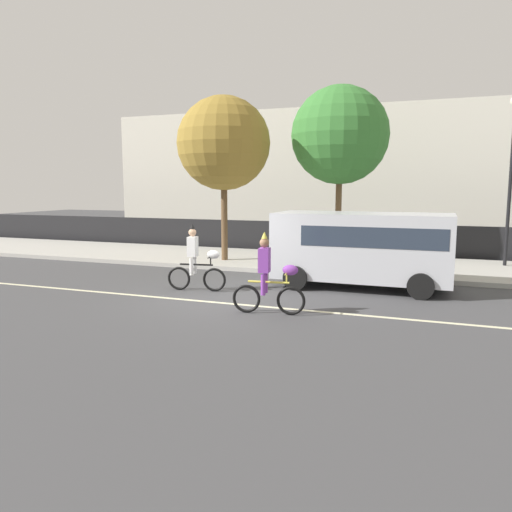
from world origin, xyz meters
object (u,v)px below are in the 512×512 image
at_px(parade_cyclist_purple, 269,278).
at_px(parked_van_silver, 365,244).
at_px(parade_cyclist_zebra, 197,261).
at_px(street_lamp_post, 512,156).

height_order(parade_cyclist_purple, parked_van_silver, parked_van_silver).
bearing_deg(parade_cyclist_zebra, parked_van_silver, 25.19).
relative_size(parade_cyclist_zebra, parked_van_silver, 0.38).
relative_size(parade_cyclist_zebra, street_lamp_post, 0.33).
bearing_deg(parked_van_silver, street_lamp_post, 50.07).
relative_size(parade_cyclist_purple, parked_van_silver, 0.38).
bearing_deg(street_lamp_post, parade_cyclist_purple, -123.35).
bearing_deg(parked_van_silver, parade_cyclist_purple, -112.81).
distance_m(parade_cyclist_purple, street_lamp_post, 11.06).
distance_m(parade_cyclist_zebra, parked_van_silver, 4.85).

